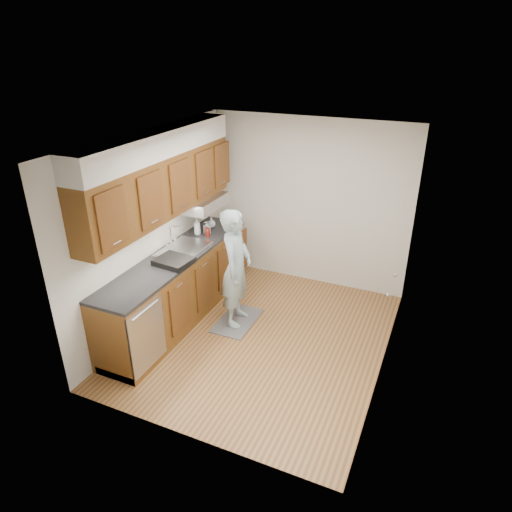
{
  "coord_description": "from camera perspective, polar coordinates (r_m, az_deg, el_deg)",
  "views": [
    {
      "loc": [
        1.88,
        -4.42,
        3.46
      ],
      "look_at": [
        -0.18,
        0.25,
        1.01
      ],
      "focal_mm": 32.0,
      "sensor_mm": 36.0,
      "label": 1
    }
  ],
  "objects": [
    {
      "name": "floor_mat",
      "position": [
        6.23,
        -2.36,
        -8.07
      ],
      "size": [
        0.47,
        0.78,
        0.01
      ],
      "primitive_type": "cube",
      "rotation": [
        0.0,
        0.0,
        0.01
      ],
      "color": "slate",
      "rests_on": "floor"
    },
    {
      "name": "ceiling",
      "position": [
        4.89,
        0.82,
        14.33
      ],
      "size": [
        3.5,
        3.5,
        0.0
      ],
      "primitive_type": "plane",
      "rotation": [
        3.14,
        0.0,
        0.0
      ],
      "color": "white",
      "rests_on": "wall_left"
    },
    {
      "name": "soda_can",
      "position": [
        6.42,
        -6.04,
        2.98
      ],
      "size": [
        0.09,
        0.09,
        0.13
      ],
      "primitive_type": "cylinder",
      "rotation": [
        0.0,
        0.0,
        0.37
      ],
      "color": "#A1281B",
      "rests_on": "counter"
    },
    {
      "name": "dish_rack",
      "position": [
        5.7,
        -10.24,
        -0.64
      ],
      "size": [
        0.46,
        0.4,
        0.07
      ],
      "primitive_type": "cube",
      "rotation": [
        0.0,
        0.0,
        -0.1
      ],
      "color": "black",
      "rests_on": "counter"
    },
    {
      "name": "person",
      "position": [
        5.77,
        -2.52,
        -0.6
      ],
      "size": [
        0.51,
        0.69,
        1.79
      ],
      "primitive_type": "imported",
      "rotation": [
        0.0,
        0.0,
        1.72
      ],
      "color": "#8FA7AE",
      "rests_on": "floor_mat"
    },
    {
      "name": "counter",
      "position": [
        6.15,
        -9.67,
        -3.66
      ],
      "size": [
        0.64,
        2.8,
        1.3
      ],
      "color": "brown",
      "rests_on": "floor"
    },
    {
      "name": "wall_left",
      "position": [
        5.98,
        -12.61,
        3.32
      ],
      "size": [
        0.02,
        3.5,
        2.5
      ],
      "primitive_type": "cube",
      "color": "beige",
      "rests_on": "floor"
    },
    {
      "name": "upper_cabinets",
      "position": [
        5.7,
        -11.63,
        9.75
      ],
      "size": [
        0.47,
        2.8,
        1.21
      ],
      "color": "brown",
      "rests_on": "wall_left"
    },
    {
      "name": "soap_bottle_a",
      "position": [
        6.48,
        -7.36,
        3.73
      ],
      "size": [
        0.1,
        0.1,
        0.25
      ],
      "primitive_type": "imported",
      "rotation": [
        0.0,
        0.0,
        0.02
      ],
      "color": "silver",
      "rests_on": "counter"
    },
    {
      "name": "floor",
      "position": [
        5.92,
        0.66,
        -10.15
      ],
      "size": [
        3.5,
        3.5,
        0.0
      ],
      "primitive_type": "plane",
      "color": "olive",
      "rests_on": "ground"
    },
    {
      "name": "closet_door",
      "position": [
        5.32,
        16.95,
        -2.8
      ],
      "size": [
        0.02,
        1.22,
        2.05
      ],
      "primitive_type": "cube",
      "color": "silver",
      "rests_on": "wall_right"
    },
    {
      "name": "steel_can",
      "position": [
        6.48,
        -6.22,
        3.18
      ],
      "size": [
        0.08,
        0.08,
        0.12
      ],
      "primitive_type": "cylinder",
      "rotation": [
        0.0,
        0.0,
        0.21
      ],
      "color": "#A5A5AA",
      "rests_on": "counter"
    },
    {
      "name": "soap_bottle_b",
      "position": [
        6.51,
        -6.17,
        3.57
      ],
      "size": [
        0.11,
        0.11,
        0.18
      ],
      "primitive_type": "imported",
      "rotation": [
        0.0,
        0.0,
        -0.58
      ],
      "color": "silver",
      "rests_on": "counter"
    },
    {
      "name": "wall_back",
      "position": [
        6.81,
        6.58,
        6.55
      ],
      "size": [
        3.0,
        0.02,
        2.5
      ],
      "primitive_type": "cube",
      "color": "beige",
      "rests_on": "floor"
    },
    {
      "name": "soap_bottle_c",
      "position": [
        6.73,
        -5.59,
        4.22
      ],
      "size": [
        0.15,
        0.15,
        0.15
      ],
      "primitive_type": "imported",
      "rotation": [
        0.0,
        0.0,
        0.37
      ],
      "color": "silver",
      "rests_on": "counter"
    },
    {
      "name": "wall_right",
      "position": [
        4.95,
        16.91,
        -2.06
      ],
      "size": [
        0.02,
        3.5,
        2.5
      ],
      "primitive_type": "cube",
      "color": "beige",
      "rests_on": "floor"
    }
  ]
}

